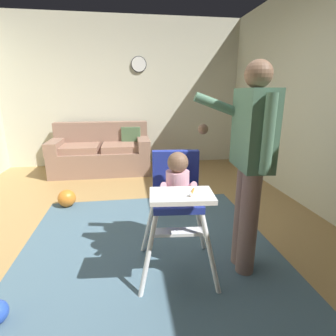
{
  "coord_description": "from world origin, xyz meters",
  "views": [
    {
      "loc": [
        0.05,
        -2.36,
        1.38
      ],
      "look_at": [
        0.35,
        -0.41,
        0.82
      ],
      "focal_mm": 28.24,
      "sensor_mm": 36.0,
      "label": 1
    }
  ],
  "objects_px": {
    "high_chair": "(177,190)",
    "adult_standing": "(250,160)",
    "wall_clock": "(139,64)",
    "couch": "(102,153)",
    "toy_ball_second": "(67,198)"
  },
  "relations": [
    {
      "from": "couch",
      "to": "toy_ball_second",
      "type": "relative_size",
      "value": 7.74
    },
    {
      "from": "adult_standing",
      "to": "wall_clock",
      "type": "distance_m",
      "value": 3.66
    },
    {
      "from": "high_chair",
      "to": "adult_standing",
      "type": "relative_size",
      "value": 0.62
    },
    {
      "from": "couch",
      "to": "toy_ball_second",
      "type": "height_order",
      "value": "couch"
    },
    {
      "from": "couch",
      "to": "adult_standing",
      "type": "height_order",
      "value": "adult_standing"
    },
    {
      "from": "wall_clock",
      "to": "adult_standing",
      "type": "bearing_deg",
      "value": -79.68
    },
    {
      "from": "couch",
      "to": "high_chair",
      "type": "bearing_deg",
      "value": 15.61
    },
    {
      "from": "wall_clock",
      "to": "toy_ball_second",
      "type": "bearing_deg",
      "value": -117.21
    },
    {
      "from": "high_chair",
      "to": "adult_standing",
      "type": "bearing_deg",
      "value": 90.37
    },
    {
      "from": "high_chair",
      "to": "toy_ball_second",
      "type": "xyz_separation_m",
      "value": [
        -1.14,
        1.42,
        -0.58
      ]
    },
    {
      "from": "high_chair",
      "to": "adult_standing",
      "type": "xyz_separation_m",
      "value": [
        0.53,
        -0.04,
        0.22
      ]
    },
    {
      "from": "couch",
      "to": "adult_standing",
      "type": "distance_m",
      "value": 3.34
    },
    {
      "from": "toy_ball_second",
      "to": "high_chair",
      "type": "bearing_deg",
      "value": -51.26
    },
    {
      "from": "wall_clock",
      "to": "high_chair",
      "type": "bearing_deg",
      "value": -88.34
    },
    {
      "from": "couch",
      "to": "high_chair",
      "type": "relative_size",
      "value": 1.72
    }
  ]
}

